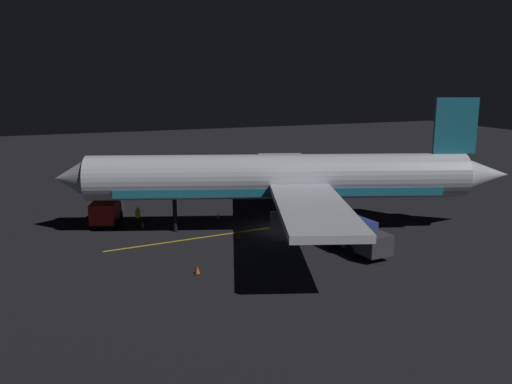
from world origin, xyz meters
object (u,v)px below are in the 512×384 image
ground_crew_worker (138,217)px  traffic_cone_under_wing (239,236)px  traffic_cone_far (143,225)px  airliner (285,179)px  baggage_truck (107,211)px  traffic_cone_near_left (197,270)px  traffic_cone_near_right (218,216)px  catering_truck (355,235)px

ground_crew_worker → traffic_cone_under_wing: ground_crew_worker is taller
traffic_cone_under_wing → traffic_cone_far: size_ratio=1.00×
traffic_cone_far → airliner: bearing=-114.6°
baggage_truck → traffic_cone_near_left: bearing=-165.1°
traffic_cone_near_right → traffic_cone_near_left: bearing=156.7°
baggage_truck → airliner: bearing=-119.8°
baggage_truck → traffic_cone_near_left: 15.84m
traffic_cone_near_left → traffic_cone_under_wing: size_ratio=1.00×
traffic_cone_near_left → traffic_cone_far: size_ratio=1.00×
airliner → baggage_truck: 16.29m
catering_truck → traffic_cone_near_left: bearing=90.8°
traffic_cone_under_wing → baggage_truck: bearing=45.7°
baggage_truck → traffic_cone_near_left: (-15.29, -4.06, -0.89)m
traffic_cone_near_left → traffic_cone_near_right: 14.02m
catering_truck → airliner: bearing=19.0°
ground_crew_worker → traffic_cone_near_left: bearing=-172.4°
catering_truck → traffic_cone_near_left: 12.29m
ground_crew_worker → traffic_cone_near_right: (-0.11, -7.29, -0.64)m
ground_crew_worker → airliner: bearing=-116.1°
traffic_cone_near_right → traffic_cone_under_wing: 6.62m
ground_crew_worker → traffic_cone_near_right: 7.32m
airliner → catering_truck: size_ratio=6.31×
baggage_truck → traffic_cone_near_right: bearing=-104.1°
catering_truck → ground_crew_worker: 18.97m
baggage_truck → traffic_cone_far: bearing=-136.9°
catering_truck → traffic_cone_near_left: size_ratio=10.76×
catering_truck → traffic_cone_under_wing: (6.09, 7.06, -1.00)m
traffic_cone_near_left → traffic_cone_far: 12.57m
baggage_truck → catering_truck: bearing=-132.8°
traffic_cone_near_left → traffic_cone_under_wing: same height
ground_crew_worker → traffic_cone_under_wing: 9.67m
baggage_truck → traffic_cone_near_left: size_ratio=10.80×
airliner → traffic_cone_near_right: size_ratio=67.88×
traffic_cone_near_left → traffic_cone_under_wing: bearing=-39.6°
catering_truck → traffic_cone_near_left: (-0.17, 12.25, -1.00)m
airliner → ground_crew_worker: size_ratio=21.46×
airliner → traffic_cone_near_right: 8.14m
baggage_truck → traffic_cone_far: (-2.80, -2.62, -0.89)m
traffic_cone_near_right → traffic_cone_under_wing: same height
traffic_cone_near_right → traffic_cone_far: 7.00m
baggage_truck → catering_truck: size_ratio=1.00×
baggage_truck → traffic_cone_near_right: 9.95m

